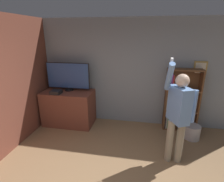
# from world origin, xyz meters

# --- Properties ---
(wall_back) EXTENTS (6.36, 0.09, 2.70)m
(wall_back) POSITION_xyz_m (0.00, 2.79, 1.35)
(wall_back) COLOR gray
(wall_back) RESTS_ON ground_plane
(wall_side_brick) EXTENTS (0.06, 4.36, 2.70)m
(wall_side_brick) POSITION_xyz_m (-2.21, 1.38, 1.35)
(wall_side_brick) COLOR brown
(wall_side_brick) RESTS_ON ground_plane
(tv_ledge) EXTENTS (1.28, 0.72, 0.90)m
(tv_ledge) POSITION_xyz_m (-1.47, 2.38, 0.45)
(tv_ledge) COLOR brown
(tv_ledge) RESTS_ON ground_plane
(television) EXTENTS (1.13, 0.22, 0.73)m
(television) POSITION_xyz_m (-1.47, 2.47, 1.28)
(television) COLOR black
(television) RESTS_ON tv_ledge
(game_console) EXTENTS (0.24, 0.23, 0.08)m
(game_console) POSITION_xyz_m (-1.68, 2.16, 0.95)
(game_console) COLOR black
(game_console) RESTS_ON tv_ledge
(bookshelf) EXTENTS (0.79, 0.28, 1.55)m
(bookshelf) POSITION_xyz_m (1.30, 2.62, 0.76)
(bookshelf) COLOR brown
(bookshelf) RESTS_ON ground_plane
(person) EXTENTS (0.55, 0.55, 1.98)m
(person) POSITION_xyz_m (1.06, 1.32, 1.03)
(person) COLOR gray
(person) RESTS_ON ground_plane
(waste_bin) EXTENTS (0.35, 0.35, 0.32)m
(waste_bin) POSITION_xyz_m (1.60, 2.20, 0.16)
(waste_bin) COLOR #B7B7BC
(waste_bin) RESTS_ON ground_plane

